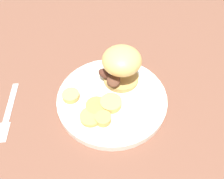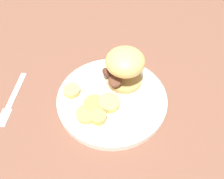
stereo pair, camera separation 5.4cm
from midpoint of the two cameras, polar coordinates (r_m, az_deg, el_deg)
The scene contains 9 objects.
ground_plane at distance 0.58m, azimuth -2.68°, elevation -3.15°, with size 4.00×4.00×0.00m, color brown.
dinner_plate at distance 0.57m, azimuth -2.72°, elevation -2.41°, with size 0.28×0.28×0.02m.
sandwich at distance 0.56m, azimuth -0.82°, elevation 6.37°, with size 0.11×0.11×0.10m.
potato_round_0 at distance 0.57m, azimuth -13.42°, elevation -1.70°, with size 0.04×0.04×0.01m, color tan.
potato_round_1 at distance 0.54m, azimuth -3.16°, elevation -3.73°, with size 0.05×0.05×0.02m, color tan.
potato_round_2 at distance 0.52m, azimuth -5.36°, elevation -7.77°, with size 0.04×0.04×0.02m, color tan.
potato_round_3 at distance 0.52m, azimuth -8.53°, elevation -7.24°, with size 0.05×0.05×0.01m, color tan.
potato_round_4 at distance 0.54m, azimuth -7.01°, elevation -4.47°, with size 0.05×0.05×0.01m, color #BC8942.
fork at distance 0.63m, azimuth -27.71°, elevation -5.18°, with size 0.10×0.17×0.00m.
Camera 1 is at (-0.14, 0.32, 0.46)m, focal length 35.00 mm.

